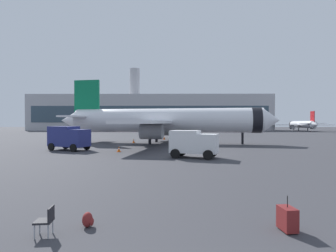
{
  "coord_description": "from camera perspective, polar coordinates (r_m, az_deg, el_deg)",
  "views": [
    {
      "loc": [
        -0.12,
        -3.4,
        3.36
      ],
      "look_at": [
        -0.37,
        23.97,
        3.0
      ],
      "focal_mm": 28.9,
      "sensor_mm": 36.0,
      "label": 1
    }
  ],
  "objects": [
    {
      "name": "cargo_van",
      "position": [
        25.76,
        5.36,
        -3.5
      ],
      "size": [
        4.81,
        3.47,
        2.6
      ],
      "color": "white",
      "rests_on": "ground"
    },
    {
      "name": "safety_cone_outer",
      "position": [
        45.29,
        -22.33,
        -3.07
      ],
      "size": [
        0.44,
        0.44,
        0.79
      ],
      "color": "#F2590C",
      "rests_on": "ground"
    },
    {
      "name": "airplane_at_gate",
      "position": [
        43.4,
        -0.84,
        1.14
      ],
      "size": [
        35.7,
        32.36,
        10.5
      ],
      "color": "white",
      "rests_on": "ground"
    },
    {
      "name": "safety_cone_near",
      "position": [
        44.97,
        -7.26,
        -3.11
      ],
      "size": [
        0.44,
        0.44,
        0.69
      ],
      "color": "#F2590C",
      "rests_on": "ground"
    },
    {
      "name": "traveller_backpack",
      "position": [
        9.52,
        -16.54,
        -18.44
      ],
      "size": [
        0.36,
        0.4,
        0.48
      ],
      "color": "maroon",
      "rests_on": "ground"
    },
    {
      "name": "airplane_taxiing",
      "position": [
        119.62,
        26.41,
        0.3
      ],
      "size": [
        22.9,
        25.37,
        7.45
      ],
      "color": "white",
      "rests_on": "ground"
    },
    {
      "name": "rolling_suitcase",
      "position": [
        9.54,
        23.86,
        -17.43
      ],
      "size": [
        0.47,
        0.68,
        1.1
      ],
      "color": "maroon",
      "rests_on": "ground"
    },
    {
      "name": "terminal_building",
      "position": [
        119.07,
        -3.63,
        2.79
      ],
      "size": [
        101.44,
        18.9,
        26.98
      ],
      "color": "#B2B2B7",
      "rests_on": "ground"
    },
    {
      "name": "safety_cone_far",
      "position": [
        31.45,
        -10.33,
        -4.83
      ],
      "size": [
        0.44,
        0.44,
        0.62
      ],
      "color": "#F2590C",
      "rests_on": "ground"
    },
    {
      "name": "gate_chair",
      "position": [
        9.17,
        -24.26,
        -17.48
      ],
      "size": [
        0.52,
        0.52,
        0.86
      ],
      "color": "black",
      "rests_on": "ground"
    },
    {
      "name": "safety_cone_mid",
      "position": [
        53.32,
        -0.81,
        -2.5
      ],
      "size": [
        0.44,
        0.44,
        0.68
      ],
      "color": "#F2590C",
      "rests_on": "ground"
    },
    {
      "name": "service_truck",
      "position": [
        34.68,
        -20.21,
        -2.19
      ],
      "size": [
        5.28,
        3.96,
        2.9
      ],
      "color": "navy",
      "rests_on": "ground"
    }
  ]
}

